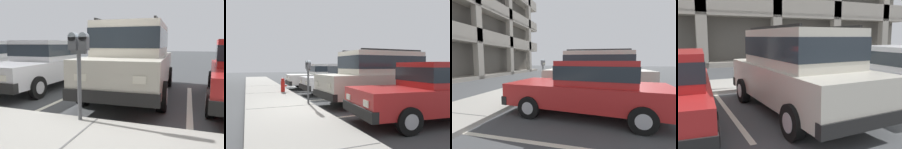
# 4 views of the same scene
# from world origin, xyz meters

# --- Properties ---
(ground_plane) EXTENTS (80.00, 80.00, 0.10)m
(ground_plane) POSITION_xyz_m (0.00, 0.00, -0.05)
(ground_plane) COLOR #444749
(sidewalk) EXTENTS (40.00, 2.20, 0.12)m
(sidewalk) POSITION_xyz_m (0.00, 1.30, 0.06)
(sidewalk) COLOR #9E9B93
(sidewalk) RESTS_ON ground_plane
(parking_stall_lines) EXTENTS (12.58, 4.80, 0.01)m
(parking_stall_lines) POSITION_xyz_m (1.56, -1.40, 0.00)
(parking_stall_lines) COLOR silver
(parking_stall_lines) RESTS_ON ground_plane
(silver_suv) EXTENTS (2.14, 4.85, 2.03)m
(silver_suv) POSITION_xyz_m (-0.03, -2.43, 1.09)
(silver_suv) COLOR beige
(silver_suv) RESTS_ON ground_plane
(red_sedan) EXTENTS (2.14, 4.62, 1.54)m
(red_sedan) POSITION_xyz_m (-2.89, -2.31, 0.82)
(red_sedan) COLOR red
(red_sedan) RESTS_ON ground_plane
(dark_hatchback) EXTENTS (1.86, 4.49, 1.54)m
(dark_hatchback) POSITION_xyz_m (3.05, -2.48, 0.82)
(dark_hatchback) COLOR silver
(dark_hatchback) RESTS_ON ground_plane
(blue_coupe) EXTENTS (1.93, 4.53, 1.54)m
(blue_coupe) POSITION_xyz_m (6.07, -2.26, 0.82)
(blue_coupe) COLOR silver
(blue_coupe) RESTS_ON ground_plane
(parking_meter_near) EXTENTS (0.35, 0.12, 1.51)m
(parking_meter_near) POSITION_xyz_m (0.27, 0.35, 1.24)
(parking_meter_near) COLOR #595B60
(parking_meter_near) RESTS_ON sidewalk
(fire_hydrant) EXTENTS (0.30, 0.30, 0.70)m
(fire_hydrant) POSITION_xyz_m (4.07, 0.65, 0.46)
(fire_hydrant) COLOR red
(fire_hydrant) RESTS_ON sidewalk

